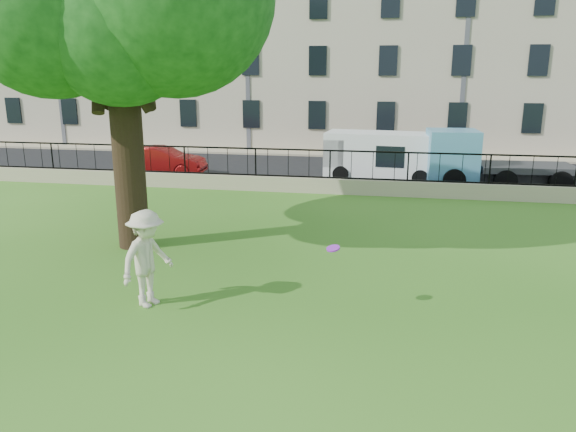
% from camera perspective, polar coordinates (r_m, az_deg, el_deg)
% --- Properties ---
extents(ground, '(120.00, 120.00, 0.00)m').
position_cam_1_polar(ground, '(11.09, -2.83, -10.98)').
color(ground, '#2E6518').
rests_on(ground, ground).
extents(retaining_wall, '(50.00, 0.40, 0.60)m').
position_cam_1_polar(retaining_wall, '(22.30, 4.25, 3.09)').
color(retaining_wall, tan).
rests_on(retaining_wall, ground).
extents(iron_railing, '(50.00, 0.05, 1.13)m').
position_cam_1_polar(iron_railing, '(22.14, 4.29, 5.25)').
color(iron_railing, black).
rests_on(iron_railing, retaining_wall).
extents(street, '(60.00, 9.00, 0.01)m').
position_cam_1_polar(street, '(26.95, 5.35, 4.47)').
color(street, black).
rests_on(street, ground).
extents(sidewalk, '(60.00, 1.40, 0.12)m').
position_cam_1_polar(sidewalk, '(32.05, 6.22, 6.20)').
color(sidewalk, tan).
rests_on(sidewalk, ground).
extents(building_row, '(56.40, 10.40, 13.80)m').
position_cam_1_polar(building_row, '(37.40, 7.24, 17.93)').
color(building_row, beige).
rests_on(building_row, ground).
extents(man, '(1.20, 1.51, 2.05)m').
position_cam_1_polar(man, '(11.93, -14.13, -4.22)').
color(man, beige).
rests_on(man, ground).
extents(frisbee, '(0.30, 0.31, 0.12)m').
position_cam_1_polar(frisbee, '(11.15, 4.61, -3.29)').
color(frisbee, purple).
extents(red_sedan, '(4.06, 1.59, 1.32)m').
position_cam_1_polar(red_sedan, '(26.57, -12.68, 5.46)').
color(red_sedan, '#9E1314').
rests_on(red_sedan, street).
extents(white_van, '(5.15, 2.44, 2.09)m').
position_cam_1_polar(white_van, '(25.13, 9.64, 5.98)').
color(white_van, silver).
rests_on(white_van, street).
extents(blue_truck, '(5.72, 2.37, 2.35)m').
position_cam_1_polar(blue_truck, '(24.75, 20.40, 5.43)').
color(blue_truck, '#5095BD').
rests_on(blue_truck, street).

